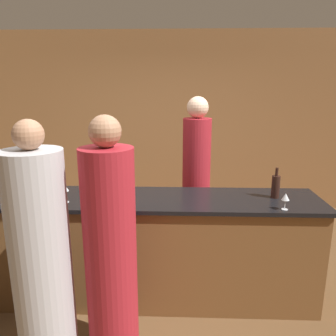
{
  "coord_description": "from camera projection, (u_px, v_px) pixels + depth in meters",
  "views": [
    {
      "loc": [
        0.3,
        -2.76,
        1.96
      ],
      "look_at": [
        0.19,
        0.1,
        1.25
      ],
      "focal_mm": 35.0,
      "sensor_mm": 36.0,
      "label": 1
    }
  ],
  "objects": [
    {
      "name": "wine_glass_0",
      "position": [
        65.0,
        188.0,
        2.77
      ],
      "size": [
        0.06,
        0.06,
        0.16
      ],
      "color": "silver",
      "rests_on": "bar_counter"
    },
    {
      "name": "wine_glass_1",
      "position": [
        62.0,
        195.0,
        2.65
      ],
      "size": [
        0.08,
        0.08,
        0.15
      ],
      "color": "silver",
      "rests_on": "bar_counter"
    },
    {
      "name": "bartender",
      "position": [
        196.0,
        187.0,
        3.62
      ],
      "size": [
        0.3,
        0.3,
        1.87
      ],
      "rotation": [
        0.0,
        0.0,
        3.14
      ],
      "color": "maroon",
      "rests_on": "ground_plane"
    },
    {
      "name": "bar_counter",
      "position": [
        147.0,
        248.0,
        3.05
      ],
      "size": [
        3.12,
        0.66,
        1.0
      ],
      "color": "brown",
      "rests_on": "ground_plane"
    },
    {
      "name": "guest_0",
      "position": [
        111.0,
        254.0,
        2.27
      ],
      "size": [
        0.36,
        0.36,
        1.79
      ],
      "color": "maroon",
      "rests_on": "ground_plane"
    },
    {
      "name": "back_wall",
      "position": [
        162.0,
        123.0,
        5.24
      ],
      "size": [
        8.0,
        0.06,
        2.8
      ],
      "color": "olive",
      "rests_on": "ground_plane"
    },
    {
      "name": "ground_plane",
      "position": [
        148.0,
        295.0,
        3.17
      ],
      "size": [
        14.0,
        14.0,
        0.0
      ],
      "primitive_type": "plane",
      "color": "brown"
    },
    {
      "name": "wine_bottle_0",
      "position": [
        276.0,
        186.0,
        2.9
      ],
      "size": [
        0.07,
        0.07,
        0.27
      ],
      "color": "black",
      "rests_on": "bar_counter"
    },
    {
      "name": "wine_glass_2",
      "position": [
        286.0,
        198.0,
        2.61
      ],
      "size": [
        0.06,
        0.06,
        0.14
      ],
      "color": "silver",
      "rests_on": "bar_counter"
    },
    {
      "name": "guest_2",
      "position": [
        41.0,
        262.0,
        2.2
      ],
      "size": [
        0.4,
        0.4,
        1.77
      ],
      "color": "#B2B2B7",
      "rests_on": "ground_plane"
    }
  ]
}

